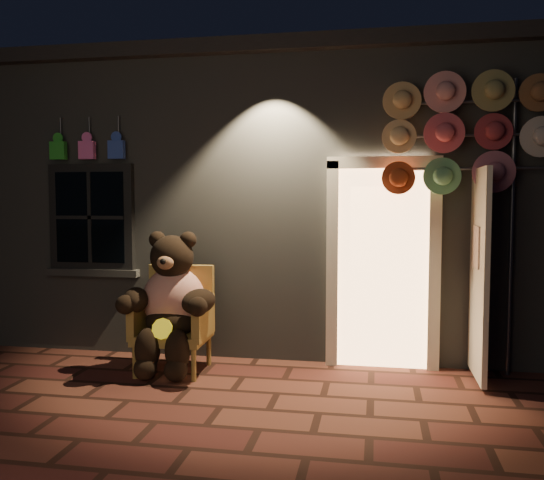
# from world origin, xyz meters

# --- Properties ---
(ground) EXTENTS (60.00, 60.00, 0.00)m
(ground) POSITION_xyz_m (0.00, 0.00, 0.00)
(ground) COLOR brown
(ground) RESTS_ON ground
(shop_building) EXTENTS (7.30, 5.95, 3.51)m
(shop_building) POSITION_xyz_m (0.00, 3.99, 1.74)
(shop_building) COLOR slate
(shop_building) RESTS_ON ground
(wicker_armchair) EXTENTS (0.75, 0.68, 1.06)m
(wicker_armchair) POSITION_xyz_m (-0.74, 0.97, 0.53)
(wicker_armchair) COLOR olive
(wicker_armchair) RESTS_ON ground
(teddy_bear) EXTENTS (1.03, 0.80, 1.41)m
(teddy_bear) POSITION_xyz_m (-0.74, 0.84, 0.72)
(teddy_bear) COLOR red
(teddy_bear) RESTS_ON ground
(hat_rack) EXTENTS (1.67, 0.22, 2.94)m
(hat_rack) POSITION_xyz_m (2.11, 1.28, 2.39)
(hat_rack) COLOR #59595E
(hat_rack) RESTS_ON ground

